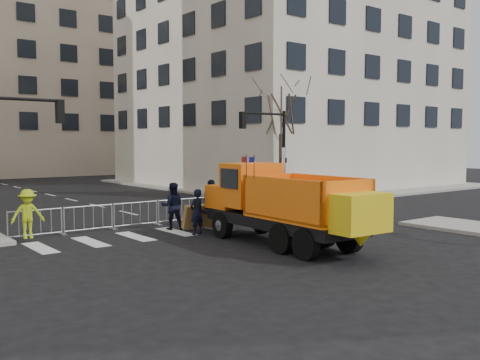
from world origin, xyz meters
TOP-DOWN VIEW (x-y plane):
  - ground at (0.00, 0.00)m, footprint 120.00×120.00m
  - sidewalk_back at (0.00, 8.50)m, footprint 64.00×5.00m
  - building_right at (20.00, 22.00)m, footprint 22.00×22.00m
  - traffic_light_right at (8.50, 9.50)m, footprint 0.18×0.18m
  - crowd_barriers at (-0.75, 7.60)m, footprint 12.60×0.60m
  - street_tree at (9.20, 10.50)m, footprint 3.00×3.00m
  - plow_truck at (0.38, 0.60)m, footprint 2.95×8.92m
  - cop_a at (-0.80, 4.40)m, footprint 0.74×0.57m
  - cop_b at (-0.88, 6.10)m, footprint 1.19×1.10m
  - cop_c at (0.76, 5.64)m, footprint 1.09×1.27m
  - worker at (-6.51, 6.80)m, footprint 1.20×0.75m
  - newspaper_box at (6.13, 7.88)m, footprint 0.54×0.51m

SIDE VIEW (x-z plane):
  - ground at x=0.00m, z-range 0.00..0.00m
  - sidewalk_back at x=0.00m, z-range 0.00..0.15m
  - crowd_barriers at x=-0.75m, z-range 0.00..1.10m
  - newspaper_box at x=6.13m, z-range 0.15..1.25m
  - cop_a at x=-0.80m, z-range 0.00..1.80m
  - cop_b at x=-0.88m, z-range 0.00..1.95m
  - cop_c at x=0.76m, z-range 0.00..2.04m
  - worker at x=-6.51m, z-range 0.15..1.93m
  - plow_truck at x=0.38m, z-range -0.19..3.23m
  - traffic_light_right at x=8.50m, z-range 0.00..5.40m
  - street_tree at x=9.20m, z-range 0.00..7.50m
  - building_right at x=20.00m, z-range 0.00..32.00m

